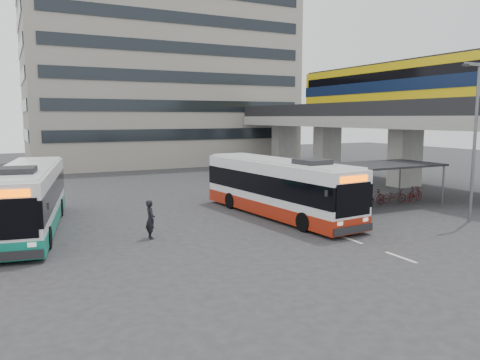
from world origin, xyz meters
name	(u,v)px	position (x,y,z in m)	size (l,w,h in m)	color
ground	(268,231)	(0.00, 0.00, 0.00)	(120.00, 120.00, 0.00)	#28282B
viaduct	(381,107)	(17.00, 10.84, 6.23)	(8.00, 32.00, 9.68)	gray
bike_shelter	(364,183)	(8.47, 3.00, 1.44)	(10.00, 4.00, 2.54)	#595B60
office_block	(161,57)	(6.00, 36.00, 12.50)	(30.00, 15.00, 25.00)	gray
road_markings	(350,239)	(2.50, -3.00, 0.01)	(0.15, 7.60, 0.01)	beige
bus_main	(278,188)	(2.25, 2.82, 1.56)	(3.52, 11.51, 3.35)	white
bus_teal	(29,199)	(-10.19, 5.17, 1.56)	(4.33, 11.60, 3.35)	white
pedestrian	(150,219)	(-5.41, 1.16, 0.88)	(0.64, 0.42, 1.75)	black
lamp_post	(474,133)	(10.49, -2.84, 4.64)	(1.43, 0.29, 8.13)	#595B60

